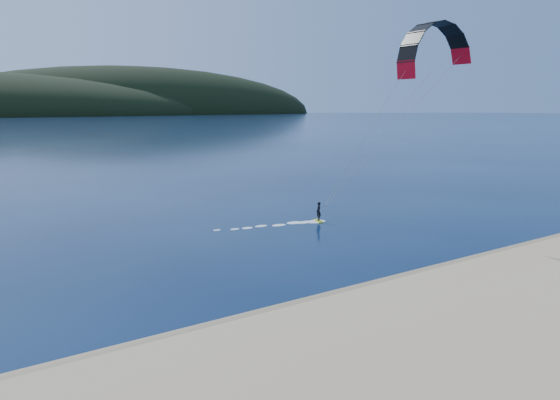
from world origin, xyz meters
name	(u,v)px	position (x,y,z in m)	size (l,w,h in m)	color
ground	(379,334)	(0.00, 0.00, 0.00)	(1800.00, 1800.00, 0.00)	black
wet_sand	(320,304)	(0.00, 4.50, 0.05)	(220.00, 2.50, 0.10)	#88744F
kitesurfer_near	(430,71)	(22.49, 16.61, 14.10)	(24.54, 8.13, 17.92)	yellow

